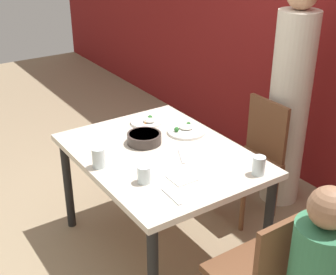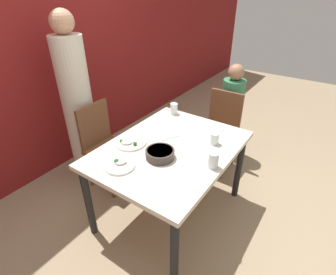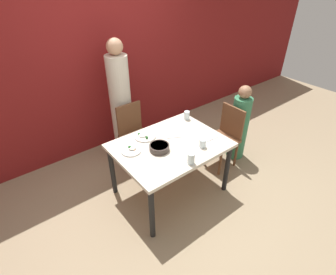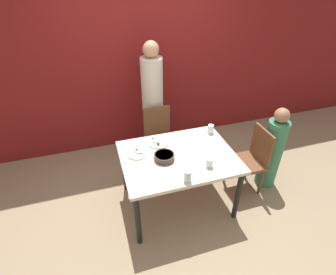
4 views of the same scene
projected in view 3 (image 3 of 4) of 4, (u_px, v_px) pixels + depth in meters
name	position (u px, v px, depth m)	size (l,w,h in m)	color
ground_plane	(170.00, 190.00, 3.45)	(10.00, 10.00, 0.00)	#998466
wall_back	(103.00, 60.00, 3.72)	(10.00, 0.06, 2.70)	maroon
dining_table	(170.00, 150.00, 3.09)	(1.27, 0.97, 0.74)	beige
chair_adult_spot	(134.00, 133.00, 3.73)	(0.40, 0.40, 0.89)	brown
chair_child_spot	(225.00, 135.00, 3.67)	(0.40, 0.40, 0.89)	brown
person_adult	(121.00, 104.00, 3.76)	(0.30, 0.30, 1.73)	beige
person_child	(239.00, 126.00, 3.80)	(0.26, 0.26, 1.14)	#387F56
bowl_curry	(159.00, 147.00, 2.92)	(0.22, 0.22, 0.07)	#3D332D
plate_rice_adult	(145.00, 136.00, 3.16)	(0.26, 0.26, 0.05)	white
plate_rice_child	(131.00, 150.00, 2.92)	(0.22, 0.22, 0.06)	white
glass_water_tall	(187.00, 115.00, 3.50)	(0.08, 0.08, 0.11)	silver
glass_water_short	(191.00, 158.00, 2.72)	(0.08, 0.08, 0.12)	silver
glass_water_center	(203.00, 143.00, 2.96)	(0.08, 0.08, 0.10)	silver
napkin_folded	(196.00, 137.00, 3.16)	(0.14, 0.14, 0.01)	white
fork_steel	(213.00, 139.00, 3.13)	(0.18, 0.03, 0.01)	silver
spoon_steel	(174.00, 137.00, 3.15)	(0.17, 0.10, 0.01)	silver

